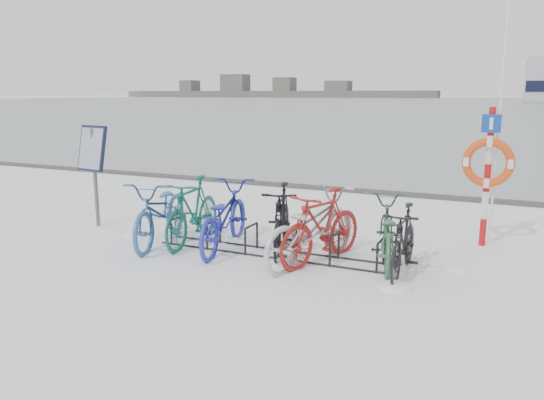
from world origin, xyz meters
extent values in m
plane|color=white|center=(0.00, 0.00, 0.00)|extent=(900.00, 900.00, 0.00)
cube|color=#929CA5|center=(0.00, 155.00, 0.01)|extent=(400.00, 298.00, 0.02)
cube|color=#3F3F42|center=(0.00, 5.90, 0.05)|extent=(400.00, 0.25, 0.10)
cylinder|color=black|center=(-1.80, -0.22, 0.22)|extent=(0.04, 0.04, 0.44)
cylinder|color=black|center=(-1.80, 0.22, 0.22)|extent=(0.04, 0.04, 0.44)
cylinder|color=black|center=(-1.80, 0.00, 0.44)|extent=(0.04, 0.44, 0.04)
cylinder|color=black|center=(-1.08, -0.22, 0.22)|extent=(0.04, 0.04, 0.44)
cylinder|color=black|center=(-1.08, 0.22, 0.22)|extent=(0.04, 0.04, 0.44)
cylinder|color=black|center=(-1.08, 0.00, 0.44)|extent=(0.04, 0.44, 0.04)
cylinder|color=black|center=(-0.36, -0.22, 0.22)|extent=(0.04, 0.04, 0.44)
cylinder|color=black|center=(-0.36, 0.22, 0.22)|extent=(0.04, 0.04, 0.44)
cylinder|color=black|center=(-0.36, 0.00, 0.44)|extent=(0.04, 0.44, 0.04)
cylinder|color=black|center=(0.36, -0.22, 0.22)|extent=(0.04, 0.04, 0.44)
cylinder|color=black|center=(0.36, 0.22, 0.22)|extent=(0.04, 0.04, 0.44)
cylinder|color=black|center=(0.36, 0.00, 0.44)|extent=(0.04, 0.44, 0.04)
cylinder|color=black|center=(1.08, -0.22, 0.22)|extent=(0.04, 0.04, 0.44)
cylinder|color=black|center=(1.08, 0.22, 0.22)|extent=(0.04, 0.04, 0.44)
cylinder|color=black|center=(1.08, 0.00, 0.44)|extent=(0.04, 0.44, 0.04)
cylinder|color=black|center=(1.80, -0.22, 0.22)|extent=(0.04, 0.04, 0.44)
cylinder|color=black|center=(1.80, 0.22, 0.22)|extent=(0.04, 0.04, 0.44)
cylinder|color=black|center=(1.80, 0.00, 0.44)|extent=(0.04, 0.44, 0.04)
cylinder|color=black|center=(0.00, -0.22, 0.02)|extent=(4.00, 0.03, 0.03)
cylinder|color=black|center=(0.00, 0.22, 0.02)|extent=(4.00, 0.03, 0.03)
cylinder|color=#595B5E|center=(-3.90, 0.29, 0.96)|extent=(0.07, 0.07, 1.92)
cube|color=black|center=(-3.90, 0.26, 1.55)|extent=(0.69, 0.33, 0.87)
cube|color=#8C99AD|center=(-3.90, 0.22, 1.55)|extent=(0.62, 0.26, 0.78)
cylinder|color=#B70E11|center=(3.12, 1.98, 0.24)|extent=(0.11, 0.11, 0.47)
cylinder|color=silver|center=(3.12, 1.98, 0.71)|extent=(0.11, 0.11, 0.47)
cylinder|color=#B70E11|center=(3.12, 1.98, 1.18)|extent=(0.11, 0.11, 0.47)
cylinder|color=silver|center=(3.12, 1.98, 1.66)|extent=(0.11, 0.11, 0.47)
cylinder|color=#B70E11|center=(3.12, 1.98, 2.13)|extent=(0.11, 0.11, 0.47)
torus|color=#D64414|center=(3.12, 1.89, 1.45)|extent=(0.83, 0.14, 0.83)
cube|color=navy|center=(3.12, 1.90, 2.10)|extent=(0.30, 0.03, 0.30)
cylinder|color=silver|center=(3.23, 2.03, 2.15)|extent=(0.04, 0.04, 4.31)
cube|color=#4E4E4E|center=(-120.00, 260.00, 1.75)|extent=(180.00, 12.00, 3.50)
cube|color=#4E4E4E|center=(-150.00, 260.00, 5.50)|extent=(24.00, 10.00, 8.00)
cube|color=#4E4E4E|center=(-90.00, 260.00, 5.00)|extent=(20.00, 10.00, 6.00)
imported|color=#2C5EA0|center=(-2.05, -0.14, 0.59)|extent=(1.32, 2.38, 1.18)
imported|color=#146353|center=(-1.54, 0.07, 0.60)|extent=(0.77, 2.04, 1.19)
imported|color=#252EA9|center=(-0.89, 0.01, 0.58)|extent=(1.14, 2.30, 1.15)
imported|color=black|center=(0.11, 0.19, 0.58)|extent=(1.08, 2.01, 1.16)
imported|color=silver|center=(0.73, -0.11, 0.59)|extent=(1.35, 2.38, 1.18)
imported|color=#A7201C|center=(0.87, 0.01, 0.59)|extent=(1.15, 2.03, 1.17)
imported|color=#336341|center=(1.80, 0.34, 0.53)|extent=(1.16, 2.12, 1.05)
imported|color=black|center=(2.14, -0.05, 0.52)|extent=(0.50, 1.72, 1.03)
ellipsoid|color=white|center=(2.88, 0.39, 0.00)|extent=(0.40, 0.40, 0.14)
ellipsoid|color=white|center=(-1.02, 0.40, 0.00)|extent=(0.40, 0.40, 0.14)
ellipsoid|color=white|center=(-2.80, 0.03, 0.00)|extent=(0.42, 0.42, 0.15)
ellipsoid|color=white|center=(0.45, 0.71, 0.00)|extent=(0.38, 0.38, 0.13)
ellipsoid|color=white|center=(2.18, -0.71, 0.00)|extent=(0.48, 0.48, 0.17)
ellipsoid|color=white|center=(0.41, -0.46, 0.00)|extent=(0.52, 0.52, 0.18)
camera|label=1|loc=(3.45, -7.59, 2.60)|focal=35.00mm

